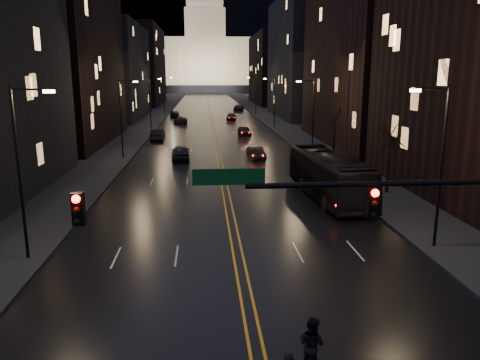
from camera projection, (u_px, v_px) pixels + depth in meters
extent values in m
cube|color=black|center=(209.00, 106.00, 141.98)|extent=(20.00, 320.00, 0.02)
cube|color=black|center=(162.00, 106.00, 140.90)|extent=(8.00, 320.00, 0.16)
cube|color=black|center=(255.00, 106.00, 143.02)|extent=(8.00, 320.00, 0.16)
cube|color=orange|center=(209.00, 106.00, 141.97)|extent=(0.62, 320.00, 0.01)
cube|color=black|center=(60.00, 40.00, 63.40)|extent=(12.00, 30.00, 28.00)
cube|color=black|center=(114.00, 72.00, 101.23)|extent=(12.00, 34.00, 20.00)
cube|color=black|center=(141.00, 66.00, 147.45)|extent=(12.00, 40.00, 24.00)
cube|color=black|center=(374.00, 0.00, 61.59)|extent=(12.00, 30.00, 38.00)
cube|color=black|center=(305.00, 58.00, 103.75)|extent=(12.00, 34.00, 26.00)
cube|color=black|center=(273.00, 69.00, 150.86)|extent=(12.00, 40.00, 22.00)
cube|color=black|center=(254.00, 3.00, 373.70)|extent=(520.00, 60.00, 130.00)
cube|color=black|center=(206.00, 88.00, 258.21)|extent=(90.00, 50.00, 4.00)
cube|color=#E4C284|center=(206.00, 62.00, 255.11)|extent=(80.00, 36.00, 24.00)
cylinder|color=beige|center=(205.00, 24.00, 250.69)|extent=(22.00, 22.00, 16.00)
ellipsoid|color=beige|center=(205.00, 2.00, 248.25)|extent=(20.00, 20.00, 17.00)
cylinder|color=black|center=(436.00, 183.00, 14.63)|extent=(12.00, 0.18, 0.18)
cube|color=black|center=(78.00, 209.00, 13.93)|extent=(0.35, 0.30, 1.00)
cube|color=black|center=(372.00, 203.00, 14.61)|extent=(0.35, 0.30, 1.00)
sphere|color=#FF0705|center=(76.00, 199.00, 13.68)|extent=(0.24, 0.24, 0.24)
sphere|color=#FF0705|center=(375.00, 193.00, 14.36)|extent=(0.24, 0.24, 0.24)
cube|color=#053F14|center=(229.00, 177.00, 14.07)|extent=(2.20, 0.06, 0.50)
cylinder|color=black|center=(441.00, 170.00, 25.15)|extent=(0.16, 0.16, 9.00)
cylinder|color=black|center=(432.00, 88.00, 24.13)|extent=(1.80, 0.10, 0.10)
cube|color=#EABF8C|center=(415.00, 90.00, 24.08)|extent=(0.50, 0.25, 0.15)
cylinder|color=black|center=(20.00, 176.00, 23.48)|extent=(0.16, 0.16, 9.00)
cylinder|color=black|center=(30.00, 89.00, 22.60)|extent=(1.80, 0.10, 0.10)
cube|color=#EABF8C|center=(49.00, 91.00, 22.69)|extent=(0.50, 0.25, 0.15)
cylinder|color=black|center=(313.00, 118.00, 54.32)|extent=(0.16, 0.16, 9.00)
cylinder|color=black|center=(307.00, 81.00, 53.30)|extent=(1.80, 0.10, 0.10)
cube|color=#EABF8C|center=(299.00, 81.00, 53.25)|extent=(0.50, 0.25, 0.15)
cylinder|color=black|center=(121.00, 120.00, 52.65)|extent=(0.16, 0.16, 9.00)
cylinder|color=black|center=(127.00, 81.00, 51.76)|extent=(1.80, 0.10, 0.10)
cube|color=#EABF8C|center=(135.00, 82.00, 51.85)|extent=(0.50, 0.25, 0.15)
cylinder|color=black|center=(275.00, 103.00, 83.48)|extent=(0.16, 0.16, 9.00)
cylinder|color=black|center=(270.00, 78.00, 82.46)|extent=(1.80, 0.10, 0.10)
cube|color=#EABF8C|center=(265.00, 79.00, 82.42)|extent=(0.50, 0.25, 0.15)
cylinder|color=black|center=(150.00, 103.00, 81.82)|extent=(0.16, 0.16, 9.00)
cylinder|color=black|center=(154.00, 78.00, 80.93)|extent=(1.80, 0.10, 0.10)
cube|color=#EABF8C|center=(160.00, 79.00, 81.02)|extent=(0.50, 0.25, 0.15)
cylinder|color=black|center=(256.00, 95.00, 112.65)|extent=(0.16, 0.16, 9.00)
cylinder|color=black|center=(252.00, 77.00, 111.63)|extent=(1.80, 0.10, 0.10)
cube|color=#EABF8C|center=(249.00, 78.00, 111.59)|extent=(0.50, 0.25, 0.15)
cylinder|color=black|center=(164.00, 96.00, 110.98)|extent=(0.16, 0.16, 9.00)
cylinder|color=black|center=(167.00, 77.00, 110.10)|extent=(1.80, 0.10, 0.10)
cube|color=#EABF8C|center=(171.00, 78.00, 110.19)|extent=(0.50, 0.25, 0.15)
cylinder|color=black|center=(388.00, 173.00, 37.58)|extent=(0.24, 0.24, 3.50)
cylinder|color=black|center=(334.00, 144.00, 53.13)|extent=(0.24, 0.24, 3.50)
imported|color=black|center=(329.00, 175.00, 36.48)|extent=(3.87, 13.06, 3.59)
imported|color=black|center=(181.00, 152.00, 53.22)|extent=(2.23, 5.03, 1.68)
imported|color=black|center=(158.00, 134.00, 68.85)|extent=(1.78, 5.09, 1.68)
imported|color=black|center=(181.00, 120.00, 91.69)|extent=(2.44, 5.24, 1.45)
imported|color=black|center=(175.00, 114.00, 105.41)|extent=(2.49, 5.33, 1.51)
imported|color=black|center=(256.00, 153.00, 53.61)|extent=(1.96, 4.42, 1.41)
imported|color=black|center=(244.00, 131.00, 73.62)|extent=(2.13, 4.74, 1.58)
imported|color=black|center=(231.00, 117.00, 98.61)|extent=(2.46, 4.99, 1.40)
imported|color=black|center=(239.00, 108.00, 125.15)|extent=(3.21, 5.88, 1.56)
imported|color=black|center=(311.00, 345.00, 15.13)|extent=(1.03, 1.04, 1.94)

